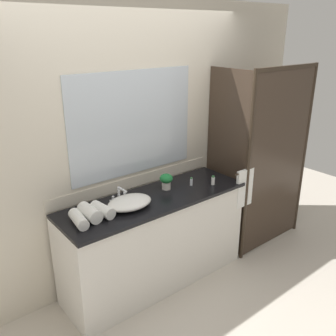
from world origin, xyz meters
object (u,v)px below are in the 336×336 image
(amenity_bottle_body_wash, at_px, (191,182))
(sink_basin, at_px, (130,202))
(rolled_towel_near_edge, at_px, (79,219))
(faucet, at_px, (120,196))
(potted_plant, at_px, (166,180))
(rolled_towel_far_edge, at_px, (103,210))
(rolled_towel_middle, at_px, (90,213))
(amenity_bottle_shampoo, at_px, (213,180))

(amenity_bottle_body_wash, bearing_deg, sink_basin, -178.63)
(rolled_towel_near_edge, bearing_deg, faucet, 19.56)
(potted_plant, height_order, rolled_towel_near_edge, potted_plant)
(sink_basin, height_order, rolled_towel_near_edge, rolled_towel_near_edge)
(sink_basin, height_order, faucet, faucet)
(rolled_towel_near_edge, height_order, rolled_towel_far_edge, rolled_towel_far_edge)
(rolled_towel_middle, bearing_deg, faucet, 20.93)
(rolled_towel_far_edge, bearing_deg, faucet, 30.59)
(rolled_towel_near_edge, relative_size, rolled_towel_far_edge, 1.07)
(rolled_towel_near_edge, relative_size, rolled_towel_middle, 1.05)
(rolled_towel_near_edge, distance_m, rolled_towel_middle, 0.11)
(sink_basin, height_order, amenity_bottle_body_wash, sink_basin)
(amenity_bottle_body_wash, xyz_separation_m, rolled_towel_middle, (-1.09, 0.01, 0.02))
(sink_basin, relative_size, amenity_bottle_shampoo, 4.38)
(sink_basin, distance_m, rolled_towel_middle, 0.37)
(potted_plant, relative_size, rolled_towel_near_edge, 0.63)
(sink_basin, distance_m, rolled_towel_far_edge, 0.25)
(potted_plant, bearing_deg, amenity_bottle_body_wash, -19.98)
(potted_plant, relative_size, rolled_towel_far_edge, 0.67)
(amenity_bottle_shampoo, relative_size, rolled_towel_middle, 0.39)
(potted_plant, xyz_separation_m, amenity_bottle_shampoo, (0.42, -0.20, -0.05))
(potted_plant, distance_m, amenity_bottle_shampoo, 0.47)
(amenity_bottle_body_wash, relative_size, rolled_towel_far_edge, 0.36)
(sink_basin, distance_m, amenity_bottle_body_wash, 0.73)
(sink_basin, xyz_separation_m, rolled_towel_near_edge, (-0.47, -0.01, 0.00))
(faucet, distance_m, rolled_towel_middle, 0.39)
(rolled_towel_near_edge, bearing_deg, rolled_towel_far_edge, 4.73)
(sink_basin, bearing_deg, rolled_towel_far_edge, 177.22)
(faucet, distance_m, amenity_bottle_body_wash, 0.74)
(rolled_towel_near_edge, xyz_separation_m, rolled_towel_far_edge, (0.22, 0.02, 0.00))
(faucet, relative_size, amenity_bottle_shampoo, 1.86)
(potted_plant, relative_size, amenity_bottle_shampoo, 1.67)
(amenity_bottle_body_wash, bearing_deg, amenity_bottle_shampoo, -32.51)
(amenity_bottle_body_wash, distance_m, rolled_towel_far_edge, 0.98)
(amenity_bottle_shampoo, relative_size, rolled_towel_far_edge, 0.40)
(sink_basin, height_order, potted_plant, potted_plant)
(amenity_bottle_body_wash, relative_size, rolled_towel_near_edge, 0.34)
(amenity_bottle_shampoo, height_order, rolled_towel_near_edge, same)
(faucet, height_order, rolled_towel_near_edge, faucet)
(potted_plant, height_order, rolled_towel_middle, potted_plant)
(amenity_bottle_body_wash, height_order, rolled_towel_middle, rolled_towel_middle)
(amenity_bottle_body_wash, xyz_separation_m, rolled_towel_far_edge, (-0.98, -0.00, 0.01))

